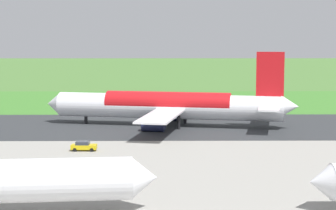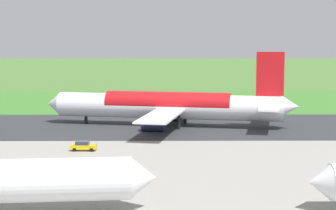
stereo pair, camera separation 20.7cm
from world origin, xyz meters
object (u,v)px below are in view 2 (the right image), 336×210
(airliner_main, at_px, (170,106))
(service_car_followme, at_px, (83,146))
(no_stopping_sign, at_px, (143,98))
(traffic_cone_orange, at_px, (130,103))

(airliner_main, bearing_deg, service_car_followme, 61.20)
(no_stopping_sign, distance_m, traffic_cone_orange, 4.46)
(airliner_main, xyz_separation_m, traffic_cone_orange, (10.72, -40.99, -4.08))
(no_stopping_sign, height_order, traffic_cone_orange, no_stopping_sign)
(traffic_cone_orange, bearing_deg, no_stopping_sign, -146.92)
(airliner_main, relative_size, service_car_followme, 12.65)
(no_stopping_sign, bearing_deg, airliner_main, 99.30)
(service_car_followme, bearing_deg, no_stopping_sign, -96.13)
(no_stopping_sign, xyz_separation_m, traffic_cone_orange, (3.62, 2.36, -1.11))
(airliner_main, xyz_separation_m, service_car_followme, (14.60, 26.56, -3.51))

